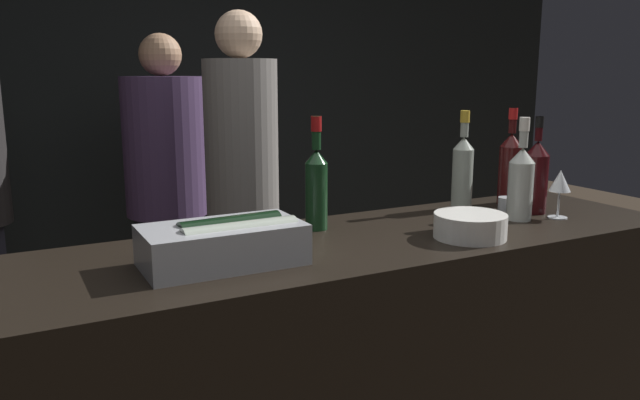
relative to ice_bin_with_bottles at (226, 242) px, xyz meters
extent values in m
cube|color=black|center=(0.31, 2.37, 0.34)|extent=(6.40, 0.06, 2.80)
cube|color=#9EA0A5|center=(-0.01, 0.00, -0.01)|extent=(0.40, 0.22, 0.10)
cylinder|color=#9EA899|center=(0.03, -0.03, 0.02)|extent=(0.30, 0.08, 0.07)
cylinder|color=black|center=(0.03, 0.04, 0.02)|extent=(0.28, 0.09, 0.07)
cylinder|color=silver|center=(0.72, -0.09, -0.02)|extent=(0.21, 0.21, 0.07)
cylinder|color=gray|center=(0.72, -0.09, 0.01)|extent=(0.17, 0.17, 0.01)
cylinder|color=silver|center=(1.15, -0.03, -0.06)|extent=(0.06, 0.06, 0.00)
cylinder|color=silver|center=(1.15, -0.03, -0.01)|extent=(0.01, 0.01, 0.09)
cone|color=silver|center=(1.15, -0.03, 0.07)|extent=(0.07, 0.07, 0.07)
cylinder|color=silver|center=(1.09, 0.14, -0.04)|extent=(0.06, 0.06, 0.05)
sphere|color=#F9D67F|center=(1.09, 0.14, -0.03)|extent=(0.03, 0.03, 0.03)
cylinder|color=#380F0F|center=(1.17, 0.22, 0.05)|extent=(0.08, 0.08, 0.21)
cone|color=#380F0F|center=(1.17, 0.22, 0.18)|extent=(0.08, 0.08, 0.05)
cylinder|color=#380F0F|center=(1.17, 0.22, 0.25)|extent=(0.03, 0.03, 0.09)
cylinder|color=red|center=(1.17, 0.22, 0.27)|extent=(0.03, 0.03, 0.04)
cylinder|color=#9EA899|center=(0.96, 0.24, 0.05)|extent=(0.07, 0.07, 0.21)
cone|color=#9EA899|center=(0.96, 0.24, 0.18)|extent=(0.07, 0.07, 0.04)
cylinder|color=#9EA899|center=(0.96, 0.24, 0.24)|extent=(0.03, 0.03, 0.09)
cylinder|color=gold|center=(0.96, 0.24, 0.27)|extent=(0.03, 0.03, 0.04)
cylinder|color=black|center=(1.14, 0.07, 0.04)|extent=(0.08, 0.08, 0.20)
cone|color=black|center=(1.14, 0.07, 0.17)|extent=(0.08, 0.08, 0.05)
cylinder|color=black|center=(1.14, 0.07, 0.23)|extent=(0.02, 0.02, 0.08)
cylinder|color=black|center=(1.14, 0.07, 0.26)|extent=(0.03, 0.03, 0.04)
cylinder|color=#143319|center=(0.37, 0.21, 0.04)|extent=(0.07, 0.07, 0.21)
cone|color=#143319|center=(0.37, 0.21, 0.17)|extent=(0.07, 0.07, 0.04)
cylinder|color=#143319|center=(0.37, 0.21, 0.24)|extent=(0.03, 0.03, 0.10)
cylinder|color=maroon|center=(0.37, 0.21, 0.27)|extent=(0.03, 0.03, 0.05)
cylinder|color=#B2B7AD|center=(1.02, 0.02, 0.04)|extent=(0.08, 0.08, 0.19)
cone|color=#B2B7AD|center=(1.02, 0.02, 0.16)|extent=(0.08, 0.08, 0.05)
cylinder|color=#B2B7AD|center=(1.02, 0.02, 0.23)|extent=(0.03, 0.03, 0.10)
cylinder|color=white|center=(1.02, 0.02, 0.26)|extent=(0.03, 0.03, 0.04)
cube|color=black|center=(0.50, 1.20, -0.66)|extent=(0.25, 0.18, 0.80)
cylinder|color=slate|center=(0.50, 1.20, 0.11)|extent=(0.33, 0.33, 0.73)
sphere|color=beige|center=(0.50, 1.20, 0.58)|extent=(0.21, 0.21, 0.21)
cube|color=black|center=(0.27, 1.71, -0.68)|extent=(0.31, 0.23, 0.76)
cylinder|color=#473356|center=(0.27, 1.71, 0.05)|extent=(0.41, 0.41, 0.70)
sphere|color=tan|center=(0.27, 1.71, 0.51)|extent=(0.21, 0.21, 0.21)
camera|label=1|loc=(-0.49, -1.46, 0.42)|focal=35.00mm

